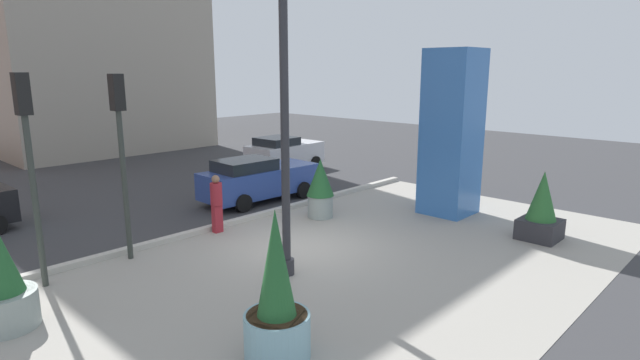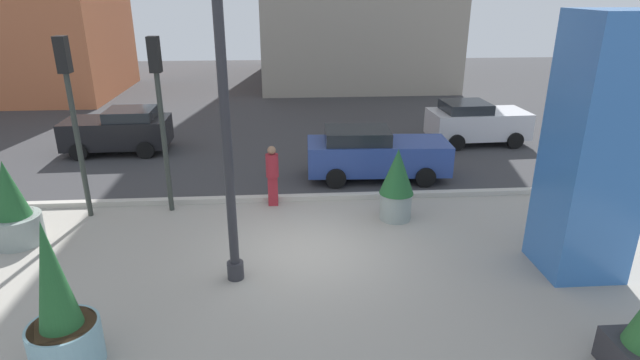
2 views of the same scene
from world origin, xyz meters
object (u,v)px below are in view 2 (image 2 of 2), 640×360
(potted_plant_near_right, at_px, (397,184))
(art_pillar_blue, at_px, (595,150))
(car_curb_east, at_px, (375,153))
(car_intersection, at_px, (476,122))
(lamp_post, at_px, (225,117))
(car_curb_west, at_px, (119,130))
(traffic_light_corner, at_px, (71,100))
(potted_plant_mid_plaza, at_px, (13,211))
(pedestrian_crossing, at_px, (272,173))
(potted_plant_curbside, at_px, (60,315))
(traffic_light_far_side, at_px, (159,98))

(potted_plant_near_right, bearing_deg, art_pillar_blue, -39.38)
(car_curb_east, bearing_deg, car_intersection, 37.91)
(lamp_post, bearing_deg, car_curb_east, 55.66)
(art_pillar_blue, xyz_separation_m, potted_plant_near_right, (-3.46, 2.84, -1.75))
(car_curb_west, relative_size, car_curb_east, 0.83)
(potted_plant_near_right, height_order, car_curb_west, potted_plant_near_right)
(art_pillar_blue, relative_size, traffic_light_corner, 1.15)
(potted_plant_mid_plaza, distance_m, car_curb_west, 7.43)
(art_pillar_blue, bearing_deg, traffic_light_corner, 162.85)
(car_curb_east, height_order, car_intersection, car_intersection)
(lamp_post, relative_size, pedestrian_crossing, 4.11)
(potted_plant_curbside, xyz_separation_m, car_intersection, (11.41, 12.20, -0.14))
(lamp_post, height_order, potted_plant_near_right, lamp_post)
(car_intersection, bearing_deg, pedestrian_crossing, -144.58)
(lamp_post, xyz_separation_m, art_pillar_blue, (7.56, -0.09, -0.81))
(art_pillar_blue, xyz_separation_m, pedestrian_crossing, (-6.80, 4.02, -1.78))
(car_intersection, relative_size, pedestrian_crossing, 2.18)
(lamp_post, relative_size, traffic_light_corner, 1.52)
(traffic_light_corner, distance_m, car_curb_west, 6.43)
(art_pillar_blue, distance_m, potted_plant_curbside, 10.57)
(traffic_light_corner, bearing_deg, car_curb_west, 98.03)
(traffic_light_far_side, height_order, pedestrian_crossing, traffic_light_far_side)
(potted_plant_curbside, height_order, traffic_light_corner, traffic_light_corner)
(car_curb_west, xyz_separation_m, pedestrian_crossing, (5.89, -5.54, 0.16))
(pedestrian_crossing, bearing_deg, traffic_light_far_side, -177.10)
(lamp_post, bearing_deg, car_intersection, 47.59)
(car_curb_west, height_order, car_intersection, car_intersection)
(potted_plant_mid_plaza, xyz_separation_m, car_intersection, (14.33, 7.62, -0.02))
(art_pillar_blue, height_order, car_curb_west, art_pillar_blue)
(car_curb_east, bearing_deg, potted_plant_near_right, -89.53)
(car_curb_west, relative_size, car_intersection, 0.99)
(car_curb_east, bearing_deg, potted_plant_mid_plaza, -157.77)
(traffic_light_far_side, bearing_deg, potted_plant_near_right, -9.44)
(art_pillar_blue, xyz_separation_m, traffic_light_corner, (-11.85, 3.66, 0.46))
(traffic_light_corner, xyz_separation_m, car_curb_west, (-0.83, 5.90, -2.40))
(car_intersection, bearing_deg, art_pillar_blue, -97.44)
(car_intersection, bearing_deg, car_curb_east, -142.09)
(lamp_post, relative_size, car_curb_west, 1.91)
(art_pillar_blue, distance_m, traffic_light_far_side, 10.44)
(art_pillar_blue, bearing_deg, potted_plant_near_right, 140.62)
(potted_plant_mid_plaza, relative_size, pedestrian_crossing, 1.20)
(traffic_light_corner, xyz_separation_m, pedestrian_crossing, (5.06, 0.36, -2.24))
(potted_plant_curbside, distance_m, car_curb_west, 12.26)
(art_pillar_blue, relative_size, potted_plant_near_right, 2.78)
(potted_plant_near_right, height_order, car_intersection, potted_plant_near_right)
(potted_plant_curbside, distance_m, pedestrian_crossing, 7.27)
(potted_plant_near_right, distance_m, traffic_light_corner, 8.72)
(car_curb_west, xyz_separation_m, car_curb_east, (9.20, -3.51, -0.00))
(lamp_post, xyz_separation_m, potted_plant_mid_plaza, (-5.50, 2.05, -2.73))
(lamp_post, xyz_separation_m, potted_plant_near_right, (4.10, 2.75, -2.56))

